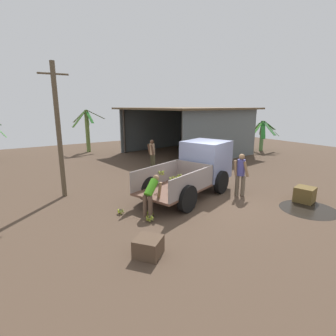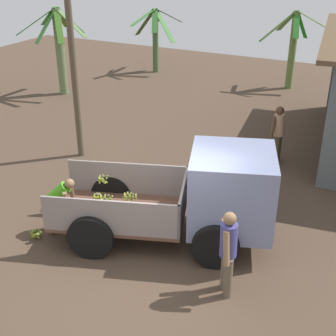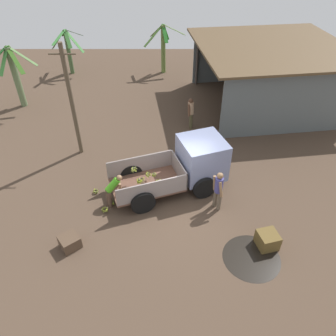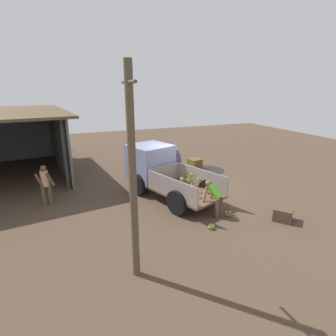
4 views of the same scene
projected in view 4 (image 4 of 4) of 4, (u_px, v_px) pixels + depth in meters
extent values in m
plane|color=#4D3A2C|center=(184.00, 192.00, 11.83)|extent=(36.00, 36.00, 0.00)
cylinder|color=black|center=(208.00, 170.00, 14.86)|extent=(1.90, 1.90, 0.01)
cube|color=brown|center=(186.00, 192.00, 10.43)|extent=(3.16, 2.53, 0.08)
cube|color=gray|center=(171.00, 188.00, 9.78)|extent=(2.60, 0.96, 0.75)
cube|color=gray|center=(201.00, 178.00, 10.83)|extent=(2.60, 0.96, 0.75)
cube|color=gray|center=(164.00, 174.00, 11.27)|extent=(0.62, 1.64, 0.75)
cube|color=#7B85AA|center=(150.00, 162.00, 11.87)|extent=(2.12, 2.14, 1.58)
cube|color=#4C606B|center=(139.00, 152.00, 12.38)|extent=(0.48, 1.28, 0.70)
cylinder|color=black|center=(138.00, 185.00, 11.37)|extent=(0.96, 0.52, 0.94)
cylinder|color=black|center=(169.00, 176.00, 12.49)|extent=(0.96, 0.52, 0.94)
cylinder|color=black|center=(177.00, 203.00, 9.59)|extent=(0.96, 0.52, 0.94)
cylinder|color=black|center=(209.00, 191.00, 10.71)|extent=(0.96, 0.52, 0.94)
sphere|color=#4C4531|center=(190.00, 179.00, 9.77)|extent=(0.07, 0.07, 0.07)
cylinder|color=olive|center=(188.00, 180.00, 9.74)|extent=(0.20, 0.07, 0.11)
cylinder|color=olive|center=(190.00, 181.00, 9.72)|extent=(0.09, 0.18, 0.14)
cylinder|color=olive|center=(191.00, 181.00, 9.75)|extent=(0.12, 0.17, 0.16)
cylinder|color=olive|center=(191.00, 180.00, 9.82)|extent=(0.18, 0.09, 0.15)
cylinder|color=#8EAA26|center=(190.00, 180.00, 9.84)|extent=(0.09, 0.16, 0.17)
cylinder|color=olive|center=(188.00, 179.00, 9.82)|extent=(0.15, 0.18, 0.11)
sphere|color=brown|center=(200.00, 178.00, 10.20)|extent=(0.08, 0.08, 0.08)
cylinder|color=olive|center=(200.00, 179.00, 10.27)|extent=(0.16, 0.14, 0.12)
cylinder|color=#8FA521|center=(199.00, 179.00, 10.27)|extent=(0.05, 0.15, 0.15)
cylinder|color=#A3AD25|center=(198.00, 179.00, 10.25)|extent=(0.13, 0.17, 0.12)
cylinder|color=olive|center=(199.00, 180.00, 10.21)|extent=(0.14, 0.06, 0.17)
cylinder|color=olive|center=(199.00, 180.00, 10.18)|extent=(0.13, 0.13, 0.16)
cylinder|color=olive|center=(200.00, 180.00, 10.16)|extent=(0.07, 0.17, 0.14)
cylinder|color=#9CA52F|center=(201.00, 180.00, 10.19)|extent=(0.12, 0.15, 0.15)
cylinder|color=olive|center=(201.00, 179.00, 10.24)|extent=(0.16, 0.04, 0.15)
sphere|color=#4C4531|center=(193.00, 181.00, 10.22)|extent=(0.07, 0.07, 0.07)
cylinder|color=olive|center=(194.00, 183.00, 10.19)|extent=(0.10, 0.18, 0.13)
cylinder|color=#99A13E|center=(194.00, 183.00, 10.26)|extent=(0.14, 0.05, 0.17)
cylinder|color=olive|center=(193.00, 182.00, 10.30)|extent=(0.13, 0.16, 0.13)
cylinder|color=#96B03D|center=(192.00, 183.00, 10.28)|extent=(0.09, 0.16, 0.16)
cylinder|color=olive|center=(191.00, 183.00, 10.23)|extent=(0.16, 0.06, 0.15)
cylinder|color=olive|center=(193.00, 184.00, 10.19)|extent=(0.11, 0.14, 0.17)
sphere|color=brown|center=(190.00, 174.00, 10.87)|extent=(0.09, 0.09, 0.09)
cylinder|color=olive|center=(190.00, 176.00, 10.84)|extent=(0.13, 0.17, 0.17)
cylinder|color=olive|center=(192.00, 175.00, 10.84)|extent=(0.13, 0.20, 0.11)
cylinder|color=#97A93E|center=(191.00, 176.00, 10.91)|extent=(0.16, 0.08, 0.19)
cylinder|color=#91A82E|center=(191.00, 175.00, 10.95)|extent=(0.17, 0.16, 0.15)
cylinder|color=olive|center=(190.00, 175.00, 10.96)|extent=(0.05, 0.19, 0.15)
cylinder|color=olive|center=(189.00, 175.00, 10.91)|extent=(0.17, 0.14, 0.16)
cylinder|color=#96A044|center=(189.00, 176.00, 10.87)|extent=(0.16, 0.08, 0.19)
sphere|color=brown|center=(182.00, 178.00, 10.52)|extent=(0.06, 0.06, 0.06)
cylinder|color=olive|center=(181.00, 179.00, 10.51)|extent=(0.15, 0.04, 0.12)
cylinder|color=olive|center=(182.00, 180.00, 10.49)|extent=(0.08, 0.13, 0.14)
cylinder|color=olive|center=(183.00, 180.00, 10.52)|extent=(0.11, 0.12, 0.14)
cylinder|color=olive|center=(184.00, 179.00, 10.55)|extent=(0.14, 0.04, 0.13)
cylinder|color=olive|center=(182.00, 179.00, 10.58)|extent=(0.09, 0.15, 0.12)
cylinder|color=#99AA46|center=(181.00, 179.00, 10.56)|extent=(0.13, 0.14, 0.09)
sphere|color=brown|center=(181.00, 183.00, 10.30)|extent=(0.07, 0.07, 0.07)
cylinder|color=#95A022|center=(180.00, 185.00, 10.34)|extent=(0.12, 0.12, 0.16)
cylinder|color=#93A533|center=(180.00, 185.00, 10.27)|extent=(0.17, 0.09, 0.12)
cylinder|color=#97B229|center=(181.00, 185.00, 10.25)|extent=(0.09, 0.18, 0.12)
cylinder|color=#90A428|center=(182.00, 185.00, 10.29)|extent=(0.11, 0.15, 0.14)
cylinder|color=#9AA046|center=(182.00, 185.00, 10.33)|extent=(0.15, 0.07, 0.16)
cylinder|color=olive|center=(182.00, 184.00, 10.37)|extent=(0.16, 0.13, 0.10)
cylinder|color=olive|center=(180.00, 184.00, 10.37)|extent=(0.05, 0.16, 0.15)
cube|color=#596162|center=(59.00, 141.00, 14.59)|extent=(7.13, 1.06, 3.25)
cylinder|color=#3F3833|center=(65.00, 155.00, 11.68)|extent=(0.16, 0.16, 3.25)
cylinder|color=brown|center=(133.00, 179.00, 5.89)|extent=(0.18, 0.18, 5.08)
cylinder|color=brown|center=(129.00, 82.00, 5.27)|extent=(1.06, 0.07, 0.07)
cylinder|color=#598647|center=(42.00, 135.00, 19.02)|extent=(0.29, 0.29, 2.29)
cube|color=#296426|center=(42.00, 123.00, 19.37)|extent=(1.33, 0.43, 0.73)
cube|color=#455E30|center=(36.00, 127.00, 19.04)|extent=(0.89, 0.87, 1.18)
cube|color=#486425|center=(30.00, 128.00, 18.59)|extent=(0.34, 1.39, 1.30)
cube|color=#284F1F|center=(33.00, 125.00, 18.30)|extent=(0.92, 1.00, 0.78)
cube|color=#368626|center=(41.00, 127.00, 18.29)|extent=(1.27, 0.32, 1.00)
cube|color=#165818|center=(47.00, 128.00, 18.58)|extent=(1.18, 1.12, 1.24)
cube|color=#387137|center=(50.00, 126.00, 19.00)|extent=(0.37, 1.28, 1.02)
cube|color=#345F17|center=(48.00, 126.00, 19.36)|extent=(0.96, 1.14, 1.14)
cylinder|color=brown|center=(177.00, 172.00, 13.21)|extent=(0.22, 0.22, 0.82)
cylinder|color=brown|center=(175.00, 173.00, 13.03)|extent=(0.22, 0.22, 0.82)
cylinder|color=#474488|center=(176.00, 159.00, 12.90)|extent=(0.43, 0.42, 0.65)
sphere|color=#8C6746|center=(177.00, 150.00, 12.77)|extent=(0.23, 0.23, 0.23)
cylinder|color=#8C6746|center=(180.00, 159.00, 13.02)|extent=(0.23, 0.28, 0.61)
cylinder|color=#8C6746|center=(175.00, 160.00, 12.73)|extent=(0.18, 0.20, 0.61)
cylinder|color=brown|center=(217.00, 208.00, 9.36)|extent=(0.19, 0.19, 0.74)
cylinder|color=brown|center=(220.00, 207.00, 9.51)|extent=(0.19, 0.19, 0.74)
cylinder|color=#47A61D|center=(215.00, 192.00, 9.41)|extent=(0.67, 0.52, 0.59)
sphere|color=#8C6746|center=(208.00, 183.00, 9.51)|extent=(0.21, 0.21, 0.21)
cylinder|color=#8C6746|center=(205.00, 193.00, 9.48)|extent=(0.21, 0.30, 0.54)
cylinder|color=#8C6746|center=(212.00, 191.00, 9.71)|extent=(0.17, 0.20, 0.55)
cylinder|color=brown|center=(50.00, 195.00, 10.47)|extent=(0.16, 0.16, 0.80)
cylinder|color=brown|center=(44.00, 196.00, 10.38)|extent=(0.16, 0.16, 0.80)
cylinder|color=tan|center=(45.00, 179.00, 10.20)|extent=(0.34, 0.30, 0.64)
sphere|color=brown|center=(43.00, 168.00, 10.05)|extent=(0.23, 0.23, 0.23)
cylinder|color=brown|center=(50.00, 179.00, 10.17)|extent=(0.11, 0.31, 0.59)
cylinder|color=brown|center=(39.00, 181.00, 10.04)|extent=(0.11, 0.28, 0.60)
sphere|color=brown|center=(229.00, 212.00, 9.52)|extent=(0.07, 0.07, 0.07)
cylinder|color=olive|center=(230.00, 213.00, 9.59)|extent=(0.17, 0.13, 0.15)
cylinder|color=#9FAA3A|center=(228.00, 213.00, 9.60)|extent=(0.07, 0.19, 0.12)
cylinder|color=olive|center=(227.00, 214.00, 9.57)|extent=(0.12, 0.15, 0.17)
cylinder|color=#919B42|center=(227.00, 214.00, 9.53)|extent=(0.19, 0.10, 0.11)
cylinder|color=olive|center=(228.00, 214.00, 9.48)|extent=(0.18, 0.12, 0.13)
cylinder|color=olive|center=(230.00, 214.00, 9.46)|extent=(0.09, 0.19, 0.11)
cylinder|color=olive|center=(231.00, 214.00, 9.49)|extent=(0.12, 0.18, 0.14)
cylinder|color=olive|center=(231.00, 213.00, 9.54)|extent=(0.19, 0.09, 0.11)
sphere|color=brown|center=(217.00, 212.00, 9.57)|extent=(0.07, 0.07, 0.07)
cylinder|color=olive|center=(217.00, 214.00, 9.53)|extent=(0.13, 0.16, 0.14)
cylinder|color=olive|center=(218.00, 213.00, 9.55)|extent=(0.14, 0.17, 0.11)
cylinder|color=#90AE22|center=(218.00, 213.00, 9.63)|extent=(0.18, 0.09, 0.12)
cylinder|color=olive|center=(215.00, 213.00, 9.64)|extent=(0.08, 0.16, 0.15)
cylinder|color=olive|center=(215.00, 214.00, 9.59)|extent=(0.15, 0.08, 0.16)
sphere|color=#423B2A|center=(211.00, 225.00, 8.68)|extent=(0.07, 0.07, 0.07)
cylinder|color=#8A9B45|center=(213.00, 226.00, 8.73)|extent=(0.17, 0.09, 0.12)
cylinder|color=olive|center=(211.00, 226.00, 8.75)|extent=(0.08, 0.17, 0.12)
cylinder|color=olive|center=(210.00, 226.00, 8.72)|extent=(0.14, 0.14, 0.14)
cylinder|color=olive|center=(210.00, 227.00, 8.66)|extent=(0.15, 0.08, 0.15)
cylinder|color=#8E9D20|center=(212.00, 227.00, 8.62)|extent=(0.09, 0.18, 0.10)
cylinder|color=olive|center=(213.00, 227.00, 8.68)|extent=(0.13, 0.13, 0.16)
cube|color=#4F3A2A|center=(283.00, 214.00, 9.25)|extent=(0.86, 0.86, 0.45)
cube|color=brown|center=(195.00, 164.00, 15.13)|extent=(0.80, 0.80, 0.56)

